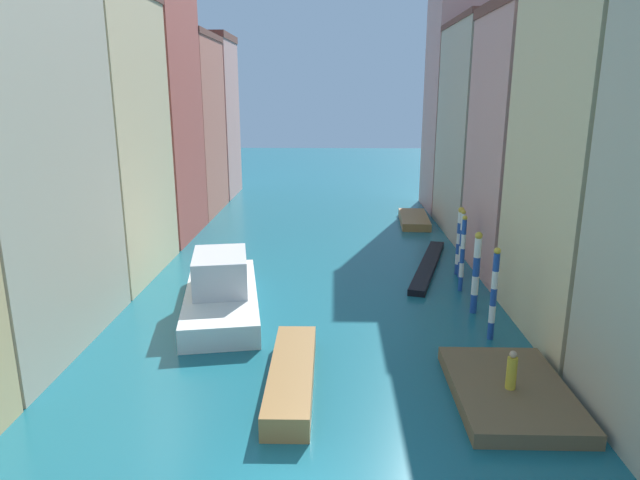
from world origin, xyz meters
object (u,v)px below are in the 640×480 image
object	(u,v)px
mooring_pole_1	(476,272)
mooring_pole_3	(462,243)
mooring_pole_0	(494,293)
mooring_pole_2	(463,253)
mooring_pole_4	(459,240)
motorboat_1	(292,376)
vaporetto_white	(221,291)
gondola_black	(428,265)
waterfront_dock	(510,391)
motorboat_0	(414,219)
person_on_dock	(512,371)

from	to	relation	value
mooring_pole_1	mooring_pole_3	distance (m)	5.58
mooring_pole_0	mooring_pole_1	xyz separation A→B (m)	(-0.01, 3.12, -0.03)
mooring_pole_1	mooring_pole_2	bearing A→B (deg)	89.30
mooring_pole_1	mooring_pole_4	world-z (taller)	mooring_pole_1
mooring_pole_2	motorboat_1	xyz separation A→B (m)	(-8.63, -10.72, -1.76)
vaporetto_white	mooring_pole_2	bearing A→B (deg)	13.90
vaporetto_white	motorboat_1	bearing A→B (deg)	-61.22
vaporetto_white	gondola_black	bearing A→B (deg)	31.89
mooring_pole_4	gondola_black	bearing A→B (deg)	145.36
mooring_pole_0	mooring_pole_1	distance (m)	3.12
mooring_pole_4	gondola_black	size ratio (longest dim) A/B	0.39
mooring_pole_1	waterfront_dock	bearing A→B (deg)	-94.57
mooring_pole_0	vaporetto_white	size ratio (longest dim) A/B	0.41
mooring_pole_0	motorboat_0	world-z (taller)	mooring_pole_0
mooring_pole_3	gondola_black	size ratio (longest dim) A/B	0.39
mooring_pole_1	gondola_black	world-z (taller)	mooring_pole_1
vaporetto_white	motorboat_0	size ratio (longest dim) A/B	1.56
gondola_black	motorboat_0	size ratio (longest dim) A/B	1.61
mooring_pole_0	gondola_black	size ratio (longest dim) A/B	0.40
waterfront_dock	person_on_dock	distance (m)	0.97
waterfront_dock	motorboat_1	xyz separation A→B (m)	(-7.94, 0.63, 0.17)
mooring_pole_1	vaporetto_white	size ratio (longest dim) A/B	0.41
mooring_pole_3	gondola_black	xyz separation A→B (m)	(-1.59, 1.73, -1.92)
mooring_pole_1	mooring_pole_2	size ratio (longest dim) A/B	0.97
mooring_pole_3	mooring_pole_4	xyz separation A→B (m)	(0.01, 0.62, 0.04)
person_on_dock	vaporetto_white	distance (m)	14.67
mooring_pole_0	mooring_pole_2	world-z (taller)	mooring_pole_2
person_on_dock	gondola_black	bearing A→B (deg)	91.27
mooring_pole_1	motorboat_1	distance (m)	11.55
person_on_dock	motorboat_1	distance (m)	7.94
vaporetto_white	waterfront_dock	bearing A→B (deg)	-34.13
mooring_pole_3	vaporetto_white	bearing A→B (deg)	-157.36
mooring_pole_1	motorboat_0	xyz separation A→B (m)	(-0.25, 19.97, -1.83)
mooring_pole_4	person_on_dock	bearing A→B (deg)	-94.92
mooring_pole_1	vaporetto_white	bearing A→B (deg)	179.87
mooring_pole_3	motorboat_0	size ratio (longest dim) A/B	0.63
mooring_pole_3	motorboat_1	xyz separation A→B (m)	(-9.10, -13.09, -1.67)
mooring_pole_1	motorboat_0	bearing A→B (deg)	90.71
person_on_dock	motorboat_0	size ratio (longest dim) A/B	0.22
vaporetto_white	mooring_pole_0	bearing A→B (deg)	-13.86
person_on_dock	mooring_pole_3	bearing A→B (deg)	84.89
mooring_pole_0	vaporetto_white	bearing A→B (deg)	166.14
mooring_pole_3	motorboat_0	distance (m)	14.55
person_on_dock	motorboat_1	bearing A→B (deg)	173.70
waterfront_dock	vaporetto_white	xyz separation A→B (m)	(-12.09, 8.19, 0.76)
person_on_dock	mooring_pole_0	distance (m)	5.42
mooring_pole_2	waterfront_dock	bearing A→B (deg)	-93.49
person_on_dock	mooring_pole_3	world-z (taller)	mooring_pole_3
mooring_pole_1	mooring_pole_4	xyz separation A→B (m)	(0.52, 6.18, -0.00)
mooring_pole_1	person_on_dock	bearing A→B (deg)	-95.02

